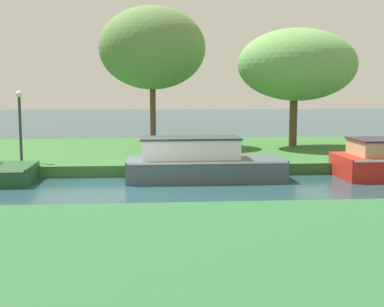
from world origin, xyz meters
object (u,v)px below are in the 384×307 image
object	(u,v)px
slate_barge	(201,162)
willow_tree_centre	(152,48)
lamp_post	(20,117)
willow_tree_right	(297,65)

from	to	relation	value
slate_barge	willow_tree_centre	size ratio (longest dim) A/B	0.83
willow_tree_centre	lamp_post	bearing A→B (deg)	-133.54
slate_barge	willow_tree_right	world-z (taller)	willow_tree_right
slate_barge	willow_tree_right	size ratio (longest dim) A/B	0.98
willow_tree_right	lamp_post	world-z (taller)	willow_tree_right
slate_barge	willow_tree_right	xyz separation A→B (m)	(4.90, 5.95, 3.48)
slate_barge	willow_tree_centre	world-z (taller)	willow_tree_centre
lamp_post	slate_barge	bearing A→B (deg)	-17.87
willow_tree_centre	lamp_post	world-z (taller)	willow_tree_centre
slate_barge	lamp_post	distance (m)	6.80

